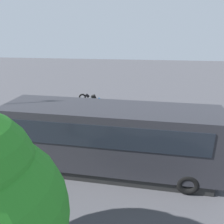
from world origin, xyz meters
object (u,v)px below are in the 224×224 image
object	(u,v)px
parked_motorcycle_silver	(168,143)
stunt_motorcycle	(92,100)
tour_bus	(110,140)
spectator_right	(112,125)
spectator_centre	(127,127)
spectator_far_right	(98,126)
traffic_cone	(120,115)
spectator_left	(143,127)
spectator_far_left	(157,127)

from	to	relation	value
parked_motorcycle_silver	stunt_motorcycle	distance (m)	8.00
tour_bus	spectator_right	distance (m)	3.03
spectator_centre	spectator_far_right	bearing A→B (deg)	-3.60
spectator_centre	spectator_far_right	size ratio (longest dim) A/B	1.04
stunt_motorcycle	traffic_cone	distance (m)	2.85
spectator_centre	stunt_motorcycle	xyz separation A→B (m)	(3.30, -5.00, -0.01)
spectator_left	spectator_far_right	size ratio (longest dim) A/B	1.06
spectator_centre	spectator_right	world-z (taller)	spectator_right
tour_bus	stunt_motorcycle	bearing A→B (deg)	-71.07
spectator_far_right	spectator_centre	bearing A→B (deg)	176.40
tour_bus	spectator_far_left	xyz separation A→B (m)	(-2.38, -3.10, -0.59)
spectator_left	spectator_far_right	xyz separation A→B (m)	(2.71, -0.02, -0.07)
spectator_centre	stunt_motorcycle	distance (m)	5.99
spectator_left	traffic_cone	distance (m)	4.21
tour_bus	spectator_far_left	size ratio (longest dim) A/B	5.65
spectator_right	traffic_cone	world-z (taller)	spectator_right
stunt_motorcycle	traffic_cone	bearing A→B (deg)	155.76
spectator_left	stunt_motorcycle	distance (m)	6.48
spectator_right	parked_motorcycle_silver	bearing A→B (deg)	168.20
parked_motorcycle_silver	spectator_far_left	bearing A→B (deg)	-53.97
spectator_right	spectator_far_right	bearing A→B (deg)	-2.12
spectator_left	spectator_centre	xyz separation A→B (m)	(0.94, 0.10, -0.02)
spectator_far_right	parked_motorcycle_silver	size ratio (longest dim) A/B	0.81
spectator_left	parked_motorcycle_silver	xyz separation A→B (m)	(-1.45, 0.70, -0.57)
spectator_far_left	spectator_left	world-z (taller)	spectator_far_left
spectator_centre	spectator_right	size ratio (longest dim) A/B	0.96
parked_motorcycle_silver	traffic_cone	xyz separation A→B (m)	(3.17, -4.47, -0.18)
spectator_far_left	parked_motorcycle_silver	distance (m)	1.17
spectator_right	parked_motorcycle_silver	size ratio (longest dim) A/B	0.88
spectator_centre	traffic_cone	distance (m)	4.01
spectator_centre	spectator_right	xyz separation A→B (m)	(0.90, -0.08, 0.06)
spectator_centre	parked_motorcycle_silver	distance (m)	2.52
tour_bus	stunt_motorcycle	size ratio (longest dim) A/B	5.19
spectator_right	spectator_far_right	xyz separation A→B (m)	(0.88, -0.03, -0.11)
spectator_right	stunt_motorcycle	size ratio (longest dim) A/B	0.94
spectator_left	spectator_centre	distance (m)	0.94
spectator_far_left	parked_motorcycle_silver	world-z (taller)	spectator_far_left
spectator_far_left	spectator_far_right	distance (m)	3.56
spectator_far_left	stunt_motorcycle	size ratio (longest dim) A/B	0.92
spectator_right	spectator_centre	bearing A→B (deg)	174.96
stunt_motorcycle	spectator_far_left	bearing A→B (deg)	136.78
spectator_left	parked_motorcycle_silver	bearing A→B (deg)	154.16
parked_motorcycle_silver	traffic_cone	bearing A→B (deg)	-54.67
tour_bus	spectator_centre	distance (m)	3.01
spectator_centre	stunt_motorcycle	bearing A→B (deg)	-56.58
spectator_left	stunt_motorcycle	bearing A→B (deg)	-49.17
spectator_left	spectator_centre	bearing A→B (deg)	5.86
spectator_right	traffic_cone	bearing A→B (deg)	-91.76
tour_bus	parked_motorcycle_silver	world-z (taller)	tour_bus
parked_motorcycle_silver	traffic_cone	size ratio (longest dim) A/B	3.26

